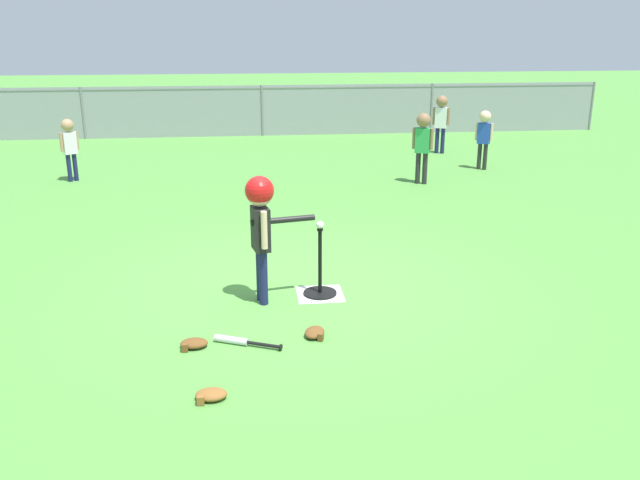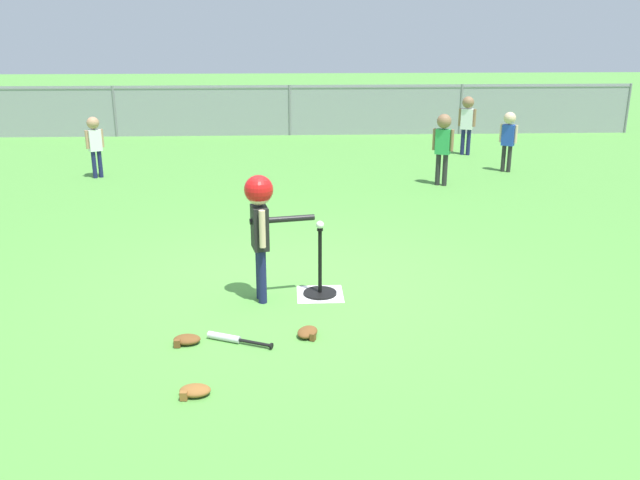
{
  "view_description": "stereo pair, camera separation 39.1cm",
  "coord_description": "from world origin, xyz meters",
  "px_view_note": "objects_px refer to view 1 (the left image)",
  "views": [
    {
      "loc": [
        -0.45,
        -6.1,
        2.48
      ],
      "look_at": [
        0.23,
        -0.2,
        0.55
      ],
      "focal_mm": 37.45,
      "sensor_mm": 36.0,
      "label": 1
    },
    {
      "loc": [
        -0.06,
        -6.13,
        2.48
      ],
      "look_at": [
        0.23,
        -0.2,
        0.55
      ],
      "focal_mm": 37.45,
      "sensor_mm": 36.0,
      "label": 2
    }
  ],
  "objects_px": {
    "glove_near_bats": "(211,395)",
    "fielder_near_left": "(441,116)",
    "fielder_deep_left": "(69,141)",
    "glove_tossed_aside": "(315,332)",
    "spare_bat_silver": "(238,341)",
    "batter_child": "(261,214)",
    "glove_by_plate": "(194,343)",
    "batting_tee": "(320,284)",
    "fielder_deep_center": "(484,132)",
    "baseball_on_tee": "(320,225)",
    "fielder_deep_right": "(423,139)"
  },
  "relations": [
    {
      "from": "fielder_deep_center",
      "to": "glove_by_plate",
      "type": "distance_m",
      "value": 7.96
    },
    {
      "from": "fielder_deep_left",
      "to": "glove_tossed_aside",
      "type": "xyz_separation_m",
      "value": [
        3.35,
        -6.19,
        -0.62
      ]
    },
    {
      "from": "spare_bat_silver",
      "to": "fielder_deep_center",
      "type": "bearing_deg",
      "value": 56.05
    },
    {
      "from": "baseball_on_tee",
      "to": "glove_near_bats",
      "type": "xyz_separation_m",
      "value": [
        -0.97,
        -1.78,
        -0.66
      ]
    },
    {
      "from": "spare_bat_silver",
      "to": "glove_near_bats",
      "type": "xyz_separation_m",
      "value": [
        -0.19,
        -0.82,
        0.01
      ]
    },
    {
      "from": "glove_tossed_aside",
      "to": "fielder_deep_center",
      "type": "bearing_deg",
      "value": 59.84
    },
    {
      "from": "batter_child",
      "to": "batting_tee",
      "type": "bearing_deg",
      "value": 11.5
    },
    {
      "from": "fielder_deep_right",
      "to": "spare_bat_silver",
      "type": "distance_m",
      "value": 6.22
    },
    {
      "from": "glove_near_bats",
      "to": "glove_tossed_aside",
      "type": "xyz_separation_m",
      "value": [
        0.82,
        0.89,
        0.0
      ]
    },
    {
      "from": "batting_tee",
      "to": "spare_bat_silver",
      "type": "bearing_deg",
      "value": -128.78
    },
    {
      "from": "fielder_deep_center",
      "to": "baseball_on_tee",
      "type": "bearing_deg",
      "value": -123.03
    },
    {
      "from": "fielder_deep_right",
      "to": "fielder_deep_left",
      "type": "bearing_deg",
      "value": 171.6
    },
    {
      "from": "fielder_near_left",
      "to": "batting_tee",
      "type": "bearing_deg",
      "value": -114.6
    },
    {
      "from": "baseball_on_tee",
      "to": "glove_by_plate",
      "type": "height_order",
      "value": "baseball_on_tee"
    },
    {
      "from": "batting_tee",
      "to": "fielder_deep_left",
      "type": "height_order",
      "value": "fielder_deep_left"
    },
    {
      "from": "spare_bat_silver",
      "to": "glove_tossed_aside",
      "type": "bearing_deg",
      "value": 6.62
    },
    {
      "from": "baseball_on_tee",
      "to": "fielder_near_left",
      "type": "bearing_deg",
      "value": 65.4
    },
    {
      "from": "fielder_deep_center",
      "to": "fielder_deep_right",
      "type": "bearing_deg",
      "value": -144.62
    },
    {
      "from": "fielder_deep_right",
      "to": "glove_tossed_aside",
      "type": "xyz_separation_m",
      "value": [
        -2.31,
        -5.36,
        -0.7
      ]
    },
    {
      "from": "fielder_deep_left",
      "to": "baseball_on_tee",
      "type": "bearing_deg",
      "value": -56.55
    },
    {
      "from": "fielder_deep_center",
      "to": "glove_near_bats",
      "type": "height_order",
      "value": "fielder_deep_center"
    },
    {
      "from": "fielder_deep_right",
      "to": "glove_by_plate",
      "type": "distance_m",
      "value": 6.4
    },
    {
      "from": "baseball_on_tee",
      "to": "fielder_deep_right",
      "type": "bearing_deg",
      "value": 64.11
    },
    {
      "from": "batting_tee",
      "to": "fielder_near_left",
      "type": "relative_size",
      "value": 0.58
    },
    {
      "from": "fielder_deep_left",
      "to": "glove_tossed_aside",
      "type": "distance_m",
      "value": 7.07
    },
    {
      "from": "batter_child",
      "to": "fielder_deep_center",
      "type": "relative_size",
      "value": 1.15
    },
    {
      "from": "baseball_on_tee",
      "to": "fielder_near_left",
      "type": "xyz_separation_m",
      "value": [
        3.22,
        7.04,
        0.04
      ]
    },
    {
      "from": "batter_child",
      "to": "fielder_deep_right",
      "type": "xyz_separation_m",
      "value": [
        2.71,
        4.57,
        -0.12
      ]
    },
    {
      "from": "fielder_deep_center",
      "to": "spare_bat_silver",
      "type": "xyz_separation_m",
      "value": [
        -4.31,
        -6.4,
        -0.64
      ]
    },
    {
      "from": "glove_near_bats",
      "to": "batting_tee",
      "type": "bearing_deg",
      "value": 61.58
    },
    {
      "from": "batting_tee",
      "to": "fielder_deep_right",
      "type": "xyz_separation_m",
      "value": [
        2.16,
        4.46,
        0.63
      ]
    },
    {
      "from": "glove_by_plate",
      "to": "glove_tossed_aside",
      "type": "bearing_deg",
      "value": 5.08
    },
    {
      "from": "batter_child",
      "to": "glove_by_plate",
      "type": "relative_size",
      "value": 5.34
    },
    {
      "from": "fielder_deep_right",
      "to": "fielder_deep_left",
      "type": "height_order",
      "value": "fielder_deep_right"
    },
    {
      "from": "batter_child",
      "to": "baseball_on_tee",
      "type": "bearing_deg",
      "value": 11.5
    },
    {
      "from": "batter_child",
      "to": "glove_near_bats",
      "type": "xyz_separation_m",
      "value": [
        -0.42,
        -1.67,
        -0.82
      ]
    },
    {
      "from": "batting_tee",
      "to": "fielder_deep_center",
      "type": "height_order",
      "value": "fielder_deep_center"
    },
    {
      "from": "fielder_deep_right",
      "to": "fielder_deep_center",
      "type": "relative_size",
      "value": 1.09
    },
    {
      "from": "batting_tee",
      "to": "fielder_near_left",
      "type": "height_order",
      "value": "fielder_near_left"
    },
    {
      "from": "spare_bat_silver",
      "to": "glove_tossed_aside",
      "type": "height_order",
      "value": "glove_tossed_aside"
    },
    {
      "from": "fielder_deep_center",
      "to": "spare_bat_silver",
      "type": "relative_size",
      "value": 1.89
    },
    {
      "from": "batter_child",
      "to": "fielder_near_left",
      "type": "bearing_deg",
      "value": 62.2
    },
    {
      "from": "baseball_on_tee",
      "to": "spare_bat_silver",
      "type": "xyz_separation_m",
      "value": [
        -0.78,
        -0.97,
        -0.67
      ]
    },
    {
      "from": "spare_bat_silver",
      "to": "fielder_near_left",
      "type": "bearing_deg",
      "value": 63.45
    },
    {
      "from": "glove_near_bats",
      "to": "fielder_near_left",
      "type": "bearing_deg",
      "value": 64.6
    },
    {
      "from": "batter_child",
      "to": "glove_tossed_aside",
      "type": "height_order",
      "value": "batter_child"
    },
    {
      "from": "batting_tee",
      "to": "fielder_deep_right",
      "type": "relative_size",
      "value": 0.58
    },
    {
      "from": "fielder_deep_center",
      "to": "glove_near_bats",
      "type": "distance_m",
      "value": 8.53
    },
    {
      "from": "glove_near_bats",
      "to": "glove_tossed_aside",
      "type": "relative_size",
      "value": 0.86
    },
    {
      "from": "fielder_near_left",
      "to": "glove_tossed_aside",
      "type": "height_order",
      "value": "fielder_near_left"
    }
  ]
}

